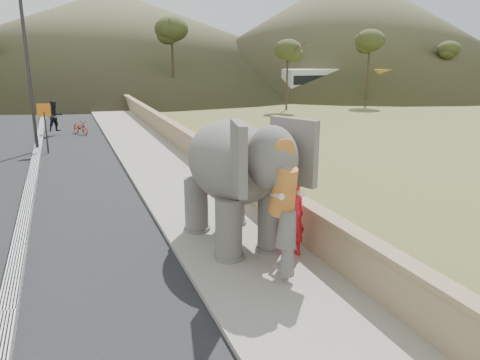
{
  "coord_description": "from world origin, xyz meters",
  "views": [
    {
      "loc": [
        -3.73,
        -8.13,
        4.7
      ],
      "look_at": [
        0.2,
        2.17,
        1.7
      ],
      "focal_mm": 35.0,
      "sensor_mm": 36.0,
      "label": 1
    }
  ],
  "objects_px": {
    "elephant_and_man": "(232,179)",
    "motorcyclist": "(66,121)",
    "lamppost": "(33,49)",
    "cow": "(274,136)"
  },
  "relations": [
    {
      "from": "cow",
      "to": "elephant_and_man",
      "type": "xyz_separation_m",
      "value": [
        -6.1,
        -10.71,
        1.07
      ]
    },
    {
      "from": "lamppost",
      "to": "motorcyclist",
      "type": "distance_m",
      "value": 6.23
    },
    {
      "from": "lamppost",
      "to": "elephant_and_man",
      "type": "bearing_deg",
      "value": -71.75
    },
    {
      "from": "lamppost",
      "to": "cow",
      "type": "distance_m",
      "value": 12.14
    },
    {
      "from": "lamppost",
      "to": "elephant_and_man",
      "type": "height_order",
      "value": "lamppost"
    },
    {
      "from": "elephant_and_man",
      "to": "motorcyclist",
      "type": "bearing_deg",
      "value": 100.6
    },
    {
      "from": "elephant_and_man",
      "to": "lamppost",
      "type": "bearing_deg",
      "value": 108.25
    },
    {
      "from": "lamppost",
      "to": "cow",
      "type": "height_order",
      "value": "lamppost"
    },
    {
      "from": "lamppost",
      "to": "motorcyclist",
      "type": "height_order",
      "value": "lamppost"
    },
    {
      "from": "lamppost",
      "to": "elephant_and_man",
      "type": "relative_size",
      "value": 1.74
    }
  ]
}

